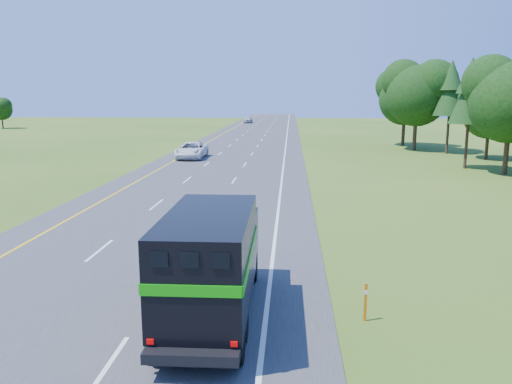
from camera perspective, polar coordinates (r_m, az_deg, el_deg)
road at (r=50.48m, az=-3.05°, el=3.60°), size 15.00×260.00×0.04m
lane_markings at (r=50.48m, az=-3.05°, el=3.63°), size 11.15×260.00×0.01m
horse_truck at (r=14.59m, az=-5.04°, el=-7.75°), size 2.43×7.42×3.27m
white_suv at (r=52.58m, az=-7.37°, el=4.76°), size 2.86×6.06×1.68m
far_car at (r=120.78m, az=-0.91°, el=8.25°), size 2.15×4.55×1.51m
delineator at (r=15.10m, az=12.41°, el=-12.07°), size 0.09×0.05×1.15m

